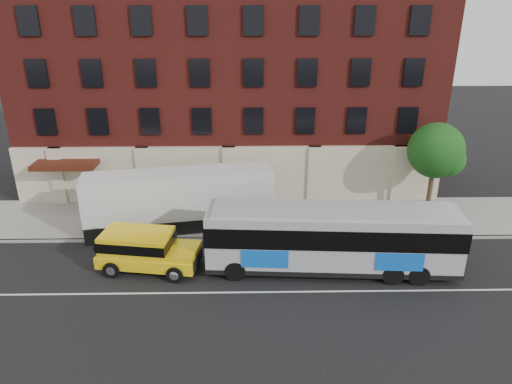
{
  "coord_description": "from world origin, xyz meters",
  "views": [
    {
      "loc": [
        1.36,
        -19.26,
        13.62
      ],
      "look_at": [
        1.79,
        5.5,
        3.38
      ],
      "focal_mm": 32.89,
      "sensor_mm": 36.0,
      "label": 1
    }
  ],
  "objects_px": {
    "street_tree": "(436,153)",
    "yellow_suv": "(144,248)",
    "shipping_container": "(180,201)",
    "sign_pole": "(84,219)",
    "city_bus": "(332,237)"
  },
  "relations": [
    {
      "from": "yellow_suv",
      "to": "sign_pole",
      "type": "bearing_deg",
      "value": 142.48
    },
    {
      "from": "sign_pole",
      "to": "shipping_container",
      "type": "distance_m",
      "value": 5.79
    },
    {
      "from": "sign_pole",
      "to": "shipping_container",
      "type": "relative_size",
      "value": 0.21
    },
    {
      "from": "street_tree",
      "to": "yellow_suv",
      "type": "relative_size",
      "value": 1.07
    },
    {
      "from": "sign_pole",
      "to": "city_bus",
      "type": "distance_m",
      "value": 14.71
    },
    {
      "from": "street_tree",
      "to": "sign_pole",
      "type": "bearing_deg",
      "value": -171.39
    },
    {
      "from": "city_bus",
      "to": "shipping_container",
      "type": "height_order",
      "value": "shipping_container"
    },
    {
      "from": "yellow_suv",
      "to": "shipping_container",
      "type": "distance_m",
      "value": 4.94
    },
    {
      "from": "yellow_suv",
      "to": "shipping_container",
      "type": "xyz_separation_m",
      "value": [
        1.34,
        4.71,
        0.66
      ]
    },
    {
      "from": "street_tree",
      "to": "shipping_container",
      "type": "height_order",
      "value": "street_tree"
    },
    {
      "from": "street_tree",
      "to": "shipping_container",
      "type": "distance_m",
      "value": 16.75
    },
    {
      "from": "yellow_suv",
      "to": "street_tree",
      "type": "bearing_deg",
      "value": 20.32
    },
    {
      "from": "city_bus",
      "to": "shipping_container",
      "type": "relative_size",
      "value": 1.14
    },
    {
      "from": "city_bus",
      "to": "shipping_container",
      "type": "bearing_deg",
      "value": 149.96
    },
    {
      "from": "shipping_container",
      "to": "yellow_suv",
      "type": "bearing_deg",
      "value": -105.91
    }
  ]
}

